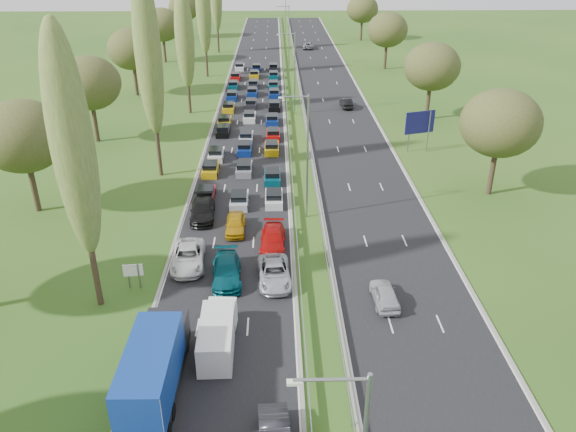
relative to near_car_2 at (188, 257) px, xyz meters
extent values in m
plane|color=#275119|center=(10.22, 45.72, -0.81)|extent=(260.00, 260.00, 0.00)
cube|color=black|center=(3.47, 48.22, -0.81)|extent=(10.50, 215.00, 0.04)
cube|color=black|center=(16.97, 48.22, -0.81)|extent=(10.50, 215.00, 0.04)
cube|color=gray|center=(9.07, 48.22, -0.26)|extent=(0.06, 215.00, 0.32)
cube|color=gray|center=(11.37, 48.22, -0.26)|extent=(0.06, 215.00, 0.32)
cylinder|color=gray|center=(10.22, 8.72, 5.19)|extent=(0.18, 0.18, 12.00)
cylinder|color=gray|center=(10.22, 43.72, 5.19)|extent=(0.18, 0.18, 12.00)
cylinder|color=gray|center=(10.22, 78.72, 5.19)|extent=(0.18, 0.18, 12.00)
cylinder|color=gray|center=(10.22, 113.72, 5.19)|extent=(0.18, 0.18, 12.00)
cylinder|color=#2D2116|center=(-5.78, -5.28, 2.79)|extent=(0.44, 0.44, 7.20)
ellipsoid|color=#4B642B|center=(-5.78, -5.28, 11.59)|extent=(2.80, 2.80, 16.00)
cylinder|color=#2D2116|center=(-5.78, 19.72, 3.15)|extent=(0.44, 0.44, 7.92)
ellipsoid|color=#4B642B|center=(-5.78, 19.72, 12.83)|extent=(2.80, 2.80, 17.60)
cylinder|color=#2D2116|center=(-5.78, 44.72, 2.43)|extent=(0.44, 0.44, 6.48)
ellipsoid|color=#4B642B|center=(-5.78, 44.72, 10.35)|extent=(2.80, 2.80, 14.40)
cylinder|color=#2D2116|center=(-5.78, 69.72, 2.79)|extent=(0.44, 0.44, 7.20)
ellipsoid|color=#4B642B|center=(-5.78, 69.72, 11.59)|extent=(2.80, 2.80, 16.00)
cylinder|color=#2D2116|center=(-5.78, 94.72, 3.15)|extent=(0.44, 0.44, 7.92)
cylinder|color=#2D2116|center=(-16.28, 10.72, 1.61)|extent=(0.56, 0.56, 4.84)
ellipsoid|color=#38471E|center=(-16.28, 10.72, 6.89)|extent=(8.00, 8.00, 6.80)
cylinder|color=#2D2116|center=(-16.28, 31.72, 1.61)|extent=(0.56, 0.56, 4.84)
ellipsoid|color=#38471E|center=(-16.28, 31.72, 6.89)|extent=(8.00, 8.00, 6.80)
cylinder|color=#2D2116|center=(-16.28, 55.72, 1.61)|extent=(0.56, 0.56, 4.84)
ellipsoid|color=#38471E|center=(-16.28, 55.72, 6.89)|extent=(8.00, 8.00, 6.80)
cylinder|color=#2D2116|center=(-16.28, 83.72, 1.61)|extent=(0.56, 0.56, 4.84)
ellipsoid|color=#38471E|center=(-16.28, 83.72, 6.89)|extent=(8.00, 8.00, 6.80)
cylinder|color=#2D2116|center=(-16.28, 115.72, 1.61)|extent=(0.56, 0.56, 4.84)
ellipsoid|color=#38471E|center=(-16.28, 115.72, 6.89)|extent=(8.00, 8.00, 6.80)
cylinder|color=#2D2116|center=(29.72, 13.72, 1.61)|extent=(0.56, 0.56, 4.84)
ellipsoid|color=#38471E|center=(29.72, 13.72, 6.89)|extent=(8.00, 8.00, 6.80)
cylinder|color=#2D2116|center=(29.72, 40.72, 1.61)|extent=(0.56, 0.56, 4.84)
ellipsoid|color=#38471E|center=(29.72, 40.72, 6.89)|extent=(8.00, 8.00, 6.80)
cylinder|color=#2D2116|center=(29.72, 75.72, 1.61)|extent=(0.56, 0.56, 4.84)
ellipsoid|color=#38471E|center=(29.72, 75.72, 6.89)|extent=(8.00, 8.00, 6.80)
cylinder|color=#2D2116|center=(29.72, 110.72, 1.61)|extent=(0.56, 0.56, 4.84)
ellipsoid|color=#38471E|center=(29.72, 110.72, 6.89)|extent=(8.00, 8.00, 6.80)
cube|color=#590F14|center=(0.06, 12.94, -0.37)|extent=(1.75, 4.00, 0.80)
cube|color=#BF990C|center=(-0.18, 20.07, -0.37)|extent=(1.75, 4.00, 0.80)
cube|color=silver|center=(0.03, 24.88, -0.37)|extent=(1.75, 4.00, 0.80)
cube|color=black|center=(0.13, 34.16, -0.37)|extent=(1.75, 4.00, 0.80)
cube|color=#BF990C|center=(-0.03, 38.44, -0.37)|extent=(1.75, 4.00, 0.80)
cube|color=#BF990C|center=(0.06, 45.62, -0.37)|extent=(1.75, 4.00, 0.80)
cube|color=navy|center=(0.08, 52.75, -0.37)|extent=(1.75, 4.00, 0.80)
cube|color=#053F4C|center=(-0.16, 60.04, -0.37)|extent=(1.75, 4.00, 0.80)
cube|color=#A50C0A|center=(-0.17, 66.86, -0.37)|extent=(1.75, 4.00, 0.80)
cube|color=silver|center=(0.15, 75.65, -0.37)|extent=(1.75, 4.00, 0.80)
cube|color=#B2B7BC|center=(3.57, 11.58, -0.37)|extent=(1.75, 4.00, 0.80)
cube|color=slate|center=(3.66, 20.10, -0.37)|extent=(1.75, 4.00, 0.80)
cube|color=navy|center=(3.40, 26.97, -0.37)|extent=(1.75, 4.00, 0.80)
cube|color=#B2B7BC|center=(3.40, 31.27, -0.37)|extent=(1.75, 4.00, 0.80)
cube|color=silver|center=(3.48, 40.55, -0.37)|extent=(1.75, 4.00, 0.80)
cube|color=black|center=(3.44, 47.65, -0.37)|extent=(1.75, 4.00, 0.80)
cube|color=navy|center=(3.36, 55.05, -0.37)|extent=(1.75, 4.00, 0.80)
cube|color=black|center=(3.37, 60.72, -0.37)|extent=(1.75, 4.00, 0.80)
cube|color=#BF990C|center=(3.31, 68.55, -0.37)|extent=(1.75, 4.00, 0.80)
cube|color=navy|center=(3.58, 74.64, -0.37)|extent=(1.75, 4.00, 0.80)
cube|color=silver|center=(7.06, 11.92, -0.37)|extent=(1.75, 4.00, 0.80)
cube|color=#053F4C|center=(6.89, 17.67, -0.37)|extent=(1.75, 4.00, 0.80)
cube|color=#BF990C|center=(6.78, 27.03, -0.37)|extent=(1.75, 4.00, 0.80)
cube|color=#A50C0A|center=(6.97, 32.32, -0.37)|extent=(1.75, 4.00, 0.80)
cube|color=navy|center=(6.81, 39.06, -0.37)|extent=(1.75, 4.00, 0.80)
cube|color=black|center=(7.12, 46.36, -0.37)|extent=(1.75, 4.00, 0.80)
cube|color=navy|center=(7.10, 54.03, -0.37)|extent=(1.75, 4.00, 0.80)
cube|color=#053F4C|center=(6.98, 59.86, -0.37)|extent=(1.75, 4.00, 0.80)
cube|color=#053F4C|center=(7.02, 67.81, -0.37)|extent=(1.75, 4.00, 0.80)
cube|color=black|center=(6.95, 75.02, -0.37)|extent=(1.75, 4.00, 0.80)
imported|color=silver|center=(0.00, 0.00, 0.00)|extent=(3.06, 5.90, 1.59)
imported|color=black|center=(0.20, 8.73, 0.01)|extent=(2.57, 5.66, 1.61)
imported|color=#054551|center=(3.34, -2.26, 0.01)|extent=(2.68, 5.71, 1.61)
imported|color=#B3830B|center=(3.53, 5.86, -0.05)|extent=(1.82, 4.42, 1.50)
imported|color=#A4A7AD|center=(7.09, -2.57, -0.05)|extent=(2.85, 5.54, 1.50)
imported|color=#A90B0A|center=(6.97, 2.90, -0.02)|extent=(2.33, 5.38, 1.54)
imported|color=#9EA3A7|center=(15.23, -5.63, -0.07)|extent=(1.86, 4.30, 1.44)
imported|color=black|center=(18.51, 47.14, -0.07)|extent=(1.78, 4.46, 1.44)
imported|color=slate|center=(15.34, 99.12, -0.05)|extent=(2.83, 5.52, 1.49)
cube|color=black|center=(0.16, -14.33, -0.09)|extent=(2.54, 9.52, 0.50)
cube|color=navy|center=(0.16, -15.49, 1.81)|extent=(2.64, 7.19, 2.82)
cube|color=silver|center=(0.16, -19.06, 1.81)|extent=(2.58, 0.06, 2.72)
cube|color=black|center=(0.16, -10.73, 0.76)|extent=(2.58, 2.33, 2.20)
cylinder|color=black|center=(0.16, -10.77, -0.29)|extent=(2.22, 1.00, 1.00)
cylinder|color=black|center=(0.16, -17.89, -0.29)|extent=(2.22, 1.00, 1.00)
cube|color=silver|center=(3.35, -10.82, 0.33)|extent=(2.14, 5.36, 2.14)
cube|color=black|center=(3.35, -8.46, 0.22)|extent=(2.09, 0.86, 1.71)
cylinder|color=black|center=(2.44, -9.10, -0.43)|extent=(0.27, 0.73, 0.73)
cylinder|color=black|center=(4.26, -12.53, -0.43)|extent=(0.27, 0.73, 0.73)
cube|color=white|center=(3.37, -9.90, 0.22)|extent=(1.93, 4.84, 1.93)
cube|color=black|center=(3.37, -7.77, 0.12)|extent=(1.89, 0.77, 1.55)
cylinder|color=black|center=(2.54, -8.35, -0.47)|extent=(0.24, 0.66, 0.66)
cylinder|color=black|center=(4.19, -11.44, -0.47)|extent=(0.24, 0.66, 0.66)
cylinder|color=gray|center=(-4.08, -3.23, 0.24)|extent=(0.16, 0.16, 2.10)
cylinder|color=gray|center=(-3.28, -3.23, 0.24)|extent=(0.16, 0.16, 2.10)
cube|color=white|center=(-3.68, -3.23, 0.79)|extent=(1.50, 0.23, 1.00)
cylinder|color=gray|center=(23.92, 26.77, 1.79)|extent=(0.16, 0.16, 5.20)
cylinder|color=gray|center=(26.32, 26.77, 1.79)|extent=(0.16, 0.16, 5.20)
cube|color=navy|center=(25.12, 26.77, 2.99)|extent=(3.85, 1.29, 2.80)
camera|label=1|loc=(7.31, -39.83, 23.60)|focal=35.00mm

